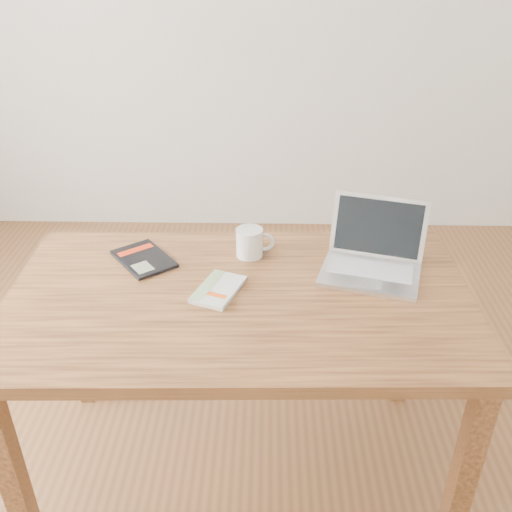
{
  "coord_description": "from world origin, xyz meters",
  "views": [
    {
      "loc": [
        0.15,
        -1.38,
        1.72
      ],
      "look_at": [
        0.12,
        0.11,
        0.85
      ],
      "focal_mm": 40.0,
      "sensor_mm": 36.0,
      "label": 1
    }
  ],
  "objects_px": {
    "white_guidebook": "(218,290)",
    "black_guidebook": "(144,259)",
    "coffee_mug": "(250,242)",
    "desk": "(239,318)",
    "laptop": "(373,257)"
  },
  "relations": [
    {
      "from": "white_guidebook",
      "to": "black_guidebook",
      "type": "height_order",
      "value": "white_guidebook"
    },
    {
      "from": "white_guidebook",
      "to": "coffee_mug",
      "type": "relative_size",
      "value": 1.63
    },
    {
      "from": "desk",
      "to": "laptop",
      "type": "bearing_deg",
      "value": 18.71
    },
    {
      "from": "desk",
      "to": "black_guidebook",
      "type": "relative_size",
      "value": 5.48
    },
    {
      "from": "desk",
      "to": "black_guidebook",
      "type": "bearing_deg",
      "value": 147.52
    },
    {
      "from": "white_guidebook",
      "to": "desk",
      "type": "bearing_deg",
      "value": 8.7
    },
    {
      "from": "black_guidebook",
      "to": "laptop",
      "type": "height_order",
      "value": "laptop"
    },
    {
      "from": "desk",
      "to": "coffee_mug",
      "type": "bearing_deg",
      "value": 81.88
    },
    {
      "from": "desk",
      "to": "laptop",
      "type": "relative_size",
      "value": 3.86
    },
    {
      "from": "laptop",
      "to": "black_guidebook",
      "type": "bearing_deg",
      "value": -166.71
    },
    {
      "from": "white_guidebook",
      "to": "coffee_mug",
      "type": "distance_m",
      "value": 0.25
    },
    {
      "from": "white_guidebook",
      "to": "coffee_mug",
      "type": "height_order",
      "value": "coffee_mug"
    },
    {
      "from": "black_guidebook",
      "to": "laptop",
      "type": "xyz_separation_m",
      "value": [
        0.75,
        -0.04,
        0.04
      ]
    },
    {
      "from": "coffee_mug",
      "to": "laptop",
      "type": "bearing_deg",
      "value": -16.24
    },
    {
      "from": "black_guidebook",
      "to": "laptop",
      "type": "relative_size",
      "value": 0.71
    }
  ]
}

